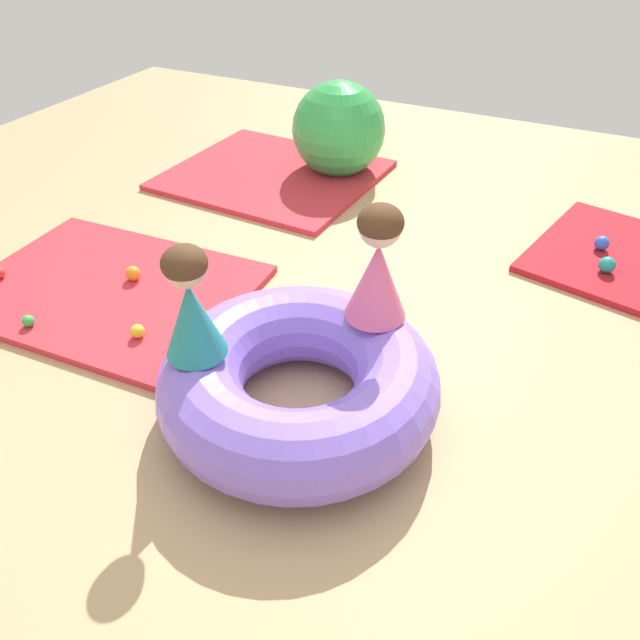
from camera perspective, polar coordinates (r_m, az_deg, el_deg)
The scene contains 12 objects.
ground_plane at distance 2.82m, azimuth -1.08°, elevation -6.42°, with size 8.00×8.00×0.00m, color tan.
gym_mat_front at distance 4.77m, azimuth -4.30°, elevation 13.04°, with size 1.44×1.30×0.04m, color red.
gym_mat_far_right at distance 3.61m, azimuth -18.67°, elevation 2.62°, with size 1.49×1.12×0.04m, color red.
inflatable_cushion at distance 2.60m, azimuth -1.95°, elevation -5.66°, with size 1.17×1.17×0.35m, color #8466E0.
child_in_pink at distance 2.54m, azimuth 5.29°, elevation 5.06°, with size 0.37×0.37×0.51m.
child_in_teal at distance 2.38m, azimuth -11.73°, elevation 1.47°, with size 0.31×0.31×0.47m.
play_ball_yellow at distance 3.15m, azimuth -16.29°, elevation -0.99°, with size 0.07×0.07×0.07m, color yellow.
play_ball_orange at distance 3.59m, azimuth -16.68°, elevation 4.10°, with size 0.08×0.08×0.08m, color orange.
play_ball_blue at distance 4.08m, azimuth 24.29°, elevation 6.40°, with size 0.09×0.09×0.09m, color blue.
play_ball_green at distance 3.42m, azimuth -25.05°, elevation -0.09°, with size 0.06×0.06×0.06m, color green.
play_ball_teal at distance 3.86m, azimuth 24.69°, elevation 4.59°, with size 0.09×0.09×0.09m, color teal.
exercise_ball_large at distance 4.72m, azimuth 1.71°, elevation 16.98°, with size 0.68×0.68×0.68m, color green.
Camera 1 is at (0.95, -1.83, 1.92)m, focal length 35.12 mm.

